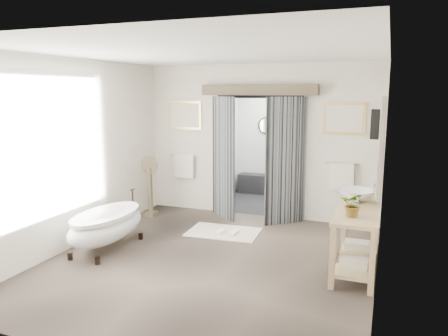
{
  "coord_description": "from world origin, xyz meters",
  "views": [
    {
      "loc": [
        2.29,
        -5.46,
        2.39
      ],
      "look_at": [
        0.0,
        0.6,
        1.25
      ],
      "focal_mm": 35.0,
      "sensor_mm": 36.0,
      "label": 1
    }
  ],
  "objects_px": {
    "clawfoot_tub": "(107,225)",
    "rug": "(224,232)",
    "basin": "(356,196)",
    "vanity": "(355,234)"
  },
  "relations": [
    {
      "from": "vanity",
      "to": "rug",
      "type": "xyz_separation_m",
      "value": [
        -2.21,
        0.85,
        -0.5
      ]
    },
    {
      "from": "clawfoot_tub",
      "to": "rug",
      "type": "xyz_separation_m",
      "value": [
        1.39,
        1.38,
        -0.38
      ]
    },
    {
      "from": "vanity",
      "to": "rug",
      "type": "relative_size",
      "value": 1.33
    },
    {
      "from": "vanity",
      "to": "rug",
      "type": "height_order",
      "value": "vanity"
    },
    {
      "from": "clawfoot_tub",
      "to": "basin",
      "type": "bearing_deg",
      "value": 14.3
    },
    {
      "from": "clawfoot_tub",
      "to": "rug",
      "type": "bearing_deg",
      "value": 44.78
    },
    {
      "from": "rug",
      "to": "basin",
      "type": "relative_size",
      "value": 2.31
    },
    {
      "from": "basin",
      "to": "clawfoot_tub",
      "type": "bearing_deg",
      "value": -169.26
    },
    {
      "from": "clawfoot_tub",
      "to": "vanity",
      "type": "relative_size",
      "value": 1.01
    },
    {
      "from": "vanity",
      "to": "basin",
      "type": "xyz_separation_m",
      "value": [
        -0.03,
        0.38,
        0.43
      ]
    }
  ]
}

